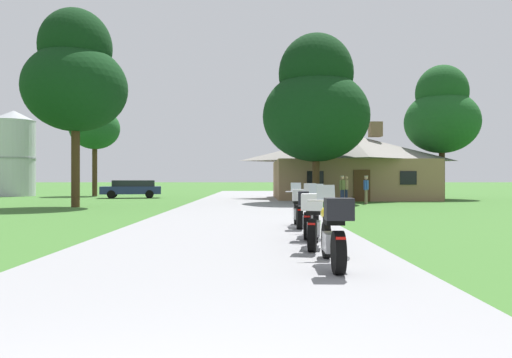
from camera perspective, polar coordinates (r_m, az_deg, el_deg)
name	(u,v)px	position (r m, az deg, el deg)	size (l,w,h in m)	color
ground_plane	(240,212)	(21.66, -1.89, -3.92)	(500.00, 500.00, 0.00)	#386628
asphalt_driveway	(239,215)	(19.66, -2.04, -4.22)	(6.40, 80.00, 0.06)	gray
motorcycle_yellow_nearest_to_camera	(333,232)	(7.81, 9.08, -6.19)	(0.66, 2.08, 1.30)	black
motorcycle_black_second_in_row	(314,220)	(9.98, 6.85, -4.85)	(0.82, 2.07, 1.30)	black
motorcycle_orange_third_in_row	(308,214)	(11.81, 6.21, -4.11)	(0.78, 2.08, 1.30)	black
motorcycle_white_farthest_in_row	(298,208)	(14.18, 4.99, -3.44)	(0.66, 2.08, 1.30)	black
stone_lodge	(349,166)	(36.83, 10.92, 1.57)	(11.66, 8.95, 5.77)	#896B4C
bystander_blue_shirt_near_lodge	(366,188)	(29.42, 12.86, -1.05)	(0.36, 0.50, 1.69)	#75664C
bystander_tan_shirt_beside_signpost	(346,188)	(30.14, 10.59, -1.07)	(0.23, 0.55, 1.67)	navy
bystander_olive_shirt_by_tree	(342,188)	(29.02, 10.14, -1.07)	(0.40, 0.44, 1.69)	navy
tree_by_lodge_front	(316,104)	(30.45, 7.08, 8.81)	(6.59, 6.59, 10.48)	#422D19
tree_left_far	(95,123)	(45.54, -18.48, 6.31)	(4.38, 4.38, 9.42)	#422D19
tree_left_near	(76,76)	(27.79, -20.51, 11.30)	(5.40, 5.40, 10.48)	#422D19
tree_right_of_lodge	(442,113)	(39.50, 21.07, 7.24)	(5.55, 5.55, 10.13)	#422D19
metal_silo_distant	(14,153)	(47.83, -26.68, 2.73)	(3.70, 3.70, 7.57)	#B2B7BC
parked_navy_suv_far_left	(132,188)	(39.25, -14.42, -1.06)	(4.87, 2.68, 1.40)	navy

